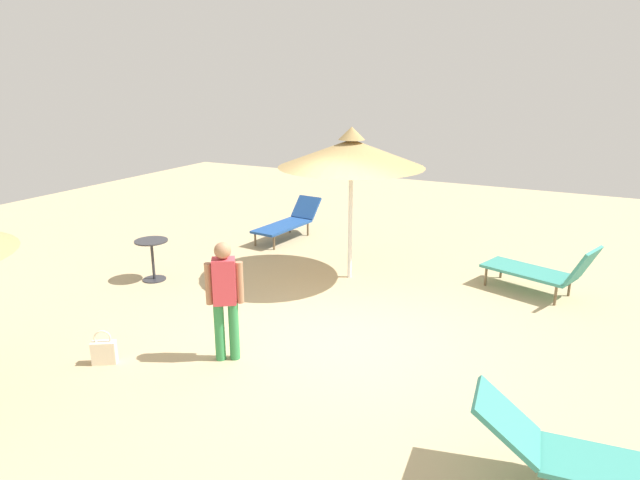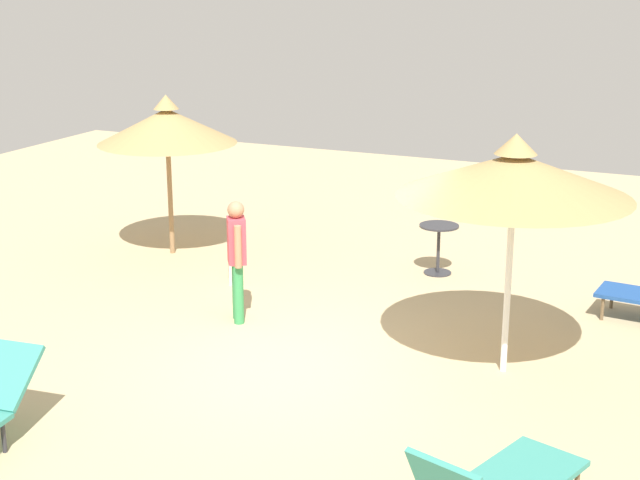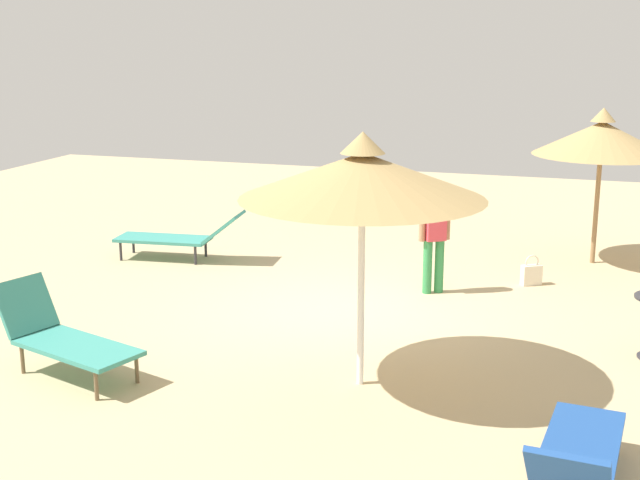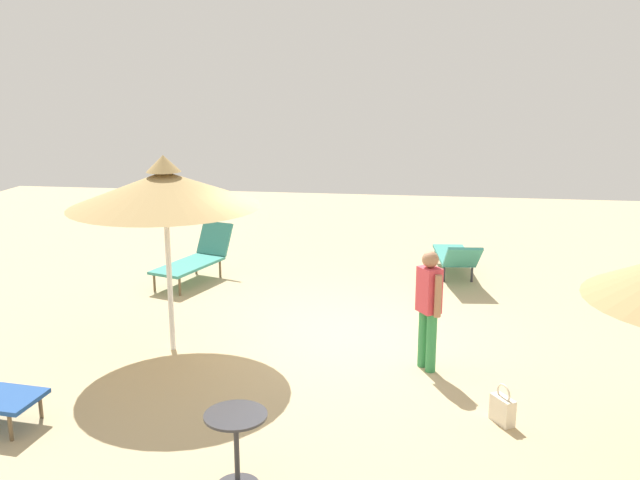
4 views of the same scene
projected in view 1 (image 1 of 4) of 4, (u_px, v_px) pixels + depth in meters
ground at (340, 332)px, 7.98m from camera, size 24.00×24.00×0.10m
parasol_umbrella_far_right at (351, 153)px, 9.38m from camera, size 2.53×2.53×2.70m
lounge_chair_edge at (289, 221)px, 12.33m from camera, size 1.96×0.78×0.81m
lounge_chair_front at (543, 270)px, 9.09m from camera, size 1.17×1.87×0.96m
lounge_chair_far_left at (594, 458)px, 4.67m from camera, size 0.82×2.16×0.82m
person_standing_back at (225, 295)px, 6.87m from camera, size 0.34×0.41×1.57m
handbag at (104, 351)px, 6.96m from camera, size 0.27×0.32×0.46m
side_table_round at (152, 253)px, 9.74m from camera, size 0.58×0.58×0.74m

